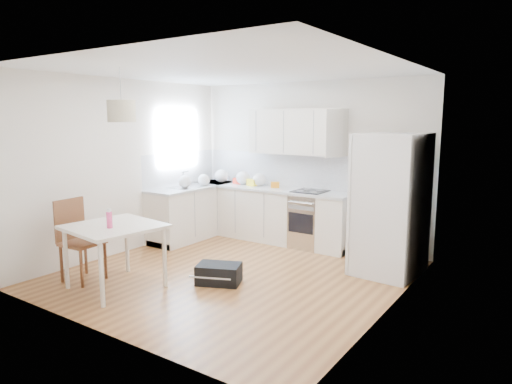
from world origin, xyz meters
TOP-DOWN VIEW (x-y plane):
  - floor at (0.00, 0.00)m, footprint 4.20×4.20m
  - ceiling at (0.00, 0.00)m, footprint 4.20×4.20m
  - wall_back at (0.00, 2.10)m, footprint 4.20×0.00m
  - wall_left at (-2.10, 0.00)m, footprint 0.00×4.20m
  - wall_right at (2.10, 0.00)m, footprint 0.00×4.20m
  - window_glassblock at (-2.09, 1.15)m, footprint 0.02×1.00m
  - cabinets_back at (-0.60, 1.80)m, footprint 3.00×0.60m
  - cabinets_left at (-1.80, 1.20)m, footprint 0.60×1.80m
  - counter_back at (-0.60, 1.80)m, footprint 3.02×0.64m
  - counter_left at (-1.80, 1.20)m, footprint 0.64×1.82m
  - backsplash_back at (-0.60, 2.09)m, footprint 3.00×0.01m
  - backsplash_left at (-2.09, 1.20)m, footprint 0.01×1.80m
  - upper_cabinets at (-0.15, 1.94)m, footprint 1.70×0.32m
  - range_oven at (0.20, 1.80)m, footprint 0.50×0.61m
  - sink at (-1.80, 1.15)m, footprint 0.50×0.80m
  - refrigerator at (1.71, 1.27)m, footprint 0.96×1.01m
  - dining_table at (-0.92, -1.21)m, footprint 1.15×1.15m
  - dining_chair at (-1.49, -1.28)m, footprint 0.48×0.48m
  - drink_bottle at (-0.85, -1.33)m, footprint 0.09×0.09m
  - gym_bag at (0.04, -0.38)m, footprint 0.64×0.54m
  - pendant_lamp at (-0.90, -1.04)m, footprint 0.44×0.44m
  - grocery_bag_a at (-1.66, 1.83)m, footprint 0.27×0.23m
  - grocery_bag_b at (-1.16, 1.84)m, footprint 0.27×0.23m
  - grocery_bag_c at (-0.83, 1.86)m, footprint 0.25×0.21m
  - grocery_bag_d at (-1.67, 1.35)m, footprint 0.23×0.19m
  - grocery_bag_e at (-1.76, 0.95)m, footprint 0.24×0.21m
  - snack_orange at (-0.49, 1.83)m, footprint 0.17×0.16m
  - snack_yellow at (-0.95, 1.80)m, footprint 0.18×0.12m
  - snack_red at (-1.30, 1.85)m, footprint 0.16×0.11m

SIDE VIEW (x-z plane):
  - floor at x=0.00m, z-range 0.00..0.00m
  - gym_bag at x=0.04m, z-range 0.00..0.25m
  - cabinets_back at x=-0.60m, z-range 0.00..0.88m
  - cabinets_left at x=-1.80m, z-range 0.00..0.88m
  - range_oven at x=0.20m, z-range 0.00..0.88m
  - dining_chair at x=-1.49m, z-range 0.00..1.06m
  - dining_table at x=-0.92m, z-range 0.31..1.11m
  - counter_back at x=-0.60m, z-range 0.88..0.92m
  - counter_left at x=-1.80m, z-range 0.88..0.92m
  - sink at x=-1.80m, z-range 0.84..0.99m
  - drink_bottle at x=-0.85m, z-range 0.80..1.04m
  - refrigerator at x=1.71m, z-range 0.00..1.90m
  - snack_orange at x=-0.49m, z-range 0.92..1.02m
  - snack_red at x=-1.30m, z-range 0.92..1.03m
  - snack_yellow at x=-0.95m, z-range 0.92..1.04m
  - grocery_bag_d at x=-1.67m, z-range 0.92..1.12m
  - grocery_bag_e at x=-1.76m, z-range 0.92..1.14m
  - grocery_bag_c at x=-0.83m, z-range 0.92..1.15m
  - grocery_bag_b at x=-1.16m, z-range 0.92..1.16m
  - grocery_bag_a at x=-1.66m, z-range 0.92..1.16m
  - backsplash_back at x=-0.60m, z-range 0.92..1.50m
  - backsplash_left at x=-2.09m, z-range 0.92..1.50m
  - wall_back at x=0.00m, z-range -0.75..3.45m
  - wall_left at x=-2.10m, z-range -0.75..3.45m
  - wall_right at x=2.10m, z-range -0.75..3.45m
  - window_glassblock at x=-2.09m, z-range 1.25..2.25m
  - upper_cabinets at x=-0.15m, z-range 1.50..2.25m
  - pendant_lamp at x=-0.90m, z-range 2.05..2.31m
  - ceiling at x=0.00m, z-range 2.70..2.70m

